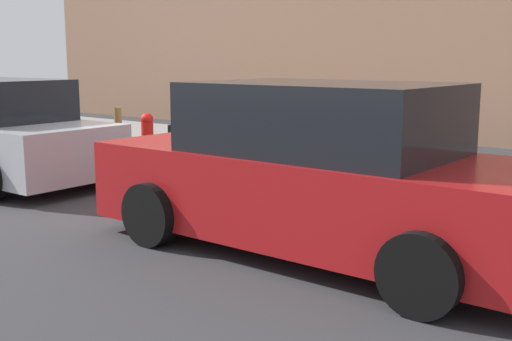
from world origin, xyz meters
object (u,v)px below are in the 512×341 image
Objects in this scene: suitcase_red_5 at (236,153)px; parked_car_red_0 at (321,174)px; suitcase_olive_4 at (265,156)px; fire_hydrant at (148,136)px; suitcase_navy_3 at (293,162)px; bollard_post at (119,134)px; suitcase_maroon_1 at (366,171)px; suitcase_silver_2 at (328,162)px; suitcase_black_0 at (405,178)px; suitcase_teal_6 at (209,150)px; suitcase_black_7 at (184,146)px.

suitcase_red_5 is 3.49m from parked_car_red_0.
fire_hydrant is (2.48, -0.02, 0.09)m from suitcase_olive_4.
bollard_post reaches higher than suitcase_navy_3.
suitcase_olive_4 reaches higher than suitcase_maroon_1.
bollard_post is (3.04, 0.13, 0.11)m from suitcase_olive_4.
suitcase_silver_2 is 0.54m from suitcase_navy_3.
suitcase_silver_2 is at bearing 0.86° from suitcase_black_0.
suitcase_black_0 is 0.81× the size of suitcase_olive_4.
fire_hydrant is at bearing 0.51° from suitcase_teal_6.
suitcase_black_0 is 1.64m from suitcase_navy_3.
suitcase_black_0 is at bearing -179.14° from suitcase_silver_2.
bollard_post is at bearing 1.25° from suitcase_navy_3.
fire_hydrant is at bearing -0.84° from suitcase_silver_2.
suitcase_red_5 is 1.03× the size of fire_hydrant.
suitcase_black_0 is 2.72m from suitcase_red_5.
suitcase_red_5 is at bearing -179.87° from fire_hydrant.
suitcase_maroon_1 is 0.95× the size of suitcase_olive_4.
fire_hydrant reaches higher than suitcase_black_7.
suitcase_silver_2 reaches higher than suitcase_navy_3.
suitcase_silver_2 is at bearing 178.41° from suitcase_olive_4.
fire_hydrant is (4.12, -0.04, 0.13)m from suitcase_maroon_1.
suitcase_olive_4 is at bearing -5.36° from suitcase_navy_3.
bollard_post is at bearing 6.75° from suitcase_black_7.
bollard_post is (0.56, 0.15, 0.02)m from fire_hydrant.
suitcase_teal_6 is 0.21× the size of parked_car_red_0.
bollard_post reaches higher than suitcase_black_0.
suitcase_olive_4 is at bearing 178.70° from suitcase_black_7.
suitcase_red_5 is at bearing -1.20° from suitcase_maroon_1.
parked_car_red_0 is (-5.28, 1.90, 0.17)m from bollard_post.
bollard_post is (2.48, 0.15, 0.13)m from suitcase_red_5.
suitcase_olive_4 is at bearing -42.19° from parked_car_red_0.
suitcase_silver_2 is 2.18m from suitcase_teal_6.
suitcase_silver_2 is 1.09× the size of suitcase_navy_3.
bollard_post is 5.61m from parked_car_red_0.
suitcase_silver_2 is at bearing -59.67° from parked_car_red_0.
suitcase_navy_3 is (1.63, 0.04, 0.04)m from suitcase_black_0.
suitcase_olive_4 is at bearing 177.25° from suitcase_red_5.
suitcase_navy_3 is at bearing 1.28° from suitcase_black_0.
suitcase_olive_4 is 0.56m from suitcase_red_5.
suitcase_black_7 is at bearing -2.29° from suitcase_navy_3.
suitcase_maroon_1 is 0.20× the size of parked_car_red_0.
suitcase_maroon_1 is 1.05× the size of suitcase_navy_3.
parked_car_red_0 reaches higher than suitcase_olive_4.
suitcase_teal_6 is at bearing -1.13° from suitcase_maroon_1.
suitcase_teal_6 reaches higher than suitcase_red_5.
suitcase_maroon_1 is 4.12m from fire_hydrant.
suitcase_maroon_1 is 1.11m from suitcase_navy_3.
parked_car_red_0 is at bearing 137.81° from suitcase_olive_4.
suitcase_navy_3 is at bearing -49.17° from parked_car_red_0.
suitcase_black_7 is at bearing -178.99° from fire_hydrant.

